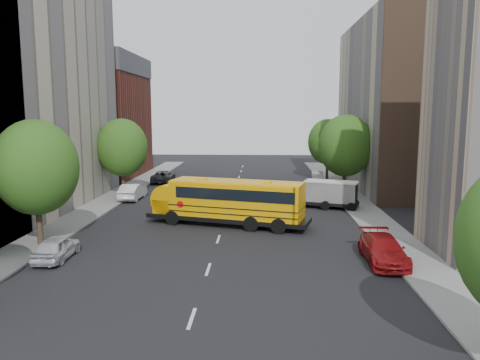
# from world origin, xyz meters

# --- Properties ---
(ground) EXTENTS (120.00, 120.00, 0.00)m
(ground) POSITION_xyz_m (0.00, 0.00, 0.00)
(ground) COLOR black
(ground) RESTS_ON ground
(sidewalk_left) EXTENTS (3.00, 80.00, 0.12)m
(sidewalk_left) POSITION_xyz_m (-11.50, 5.00, 0.06)
(sidewalk_left) COLOR slate
(sidewalk_left) RESTS_ON ground
(sidewalk_right) EXTENTS (3.00, 80.00, 0.12)m
(sidewalk_right) POSITION_xyz_m (11.50, 5.00, 0.06)
(sidewalk_right) COLOR slate
(sidewalk_right) RESTS_ON ground
(lane_markings) EXTENTS (0.15, 64.00, 0.01)m
(lane_markings) POSITION_xyz_m (0.00, 10.00, 0.01)
(lane_markings) COLOR silver
(lane_markings) RESTS_ON ground
(building_left_cream) EXTENTS (10.00, 26.00, 20.00)m
(building_left_cream) POSITION_xyz_m (-18.00, 6.00, 10.00)
(building_left_cream) COLOR #BBAE96
(building_left_cream) RESTS_ON ground
(building_left_redbrick) EXTENTS (10.00, 15.00, 13.00)m
(building_left_redbrick) POSITION_xyz_m (-18.00, 28.00, 6.50)
(building_left_redbrick) COLOR maroon
(building_left_redbrick) RESTS_ON ground
(building_right_far) EXTENTS (10.00, 22.00, 18.00)m
(building_right_far) POSITION_xyz_m (18.00, 20.00, 9.00)
(building_right_far) COLOR tan
(building_right_far) RESTS_ON ground
(building_right_sidewall) EXTENTS (10.10, 0.30, 18.00)m
(building_right_sidewall) POSITION_xyz_m (18.00, 9.00, 9.00)
(building_right_sidewall) COLOR brown
(building_right_sidewall) RESTS_ON ground
(street_tree_1) EXTENTS (5.12, 5.12, 7.90)m
(street_tree_1) POSITION_xyz_m (-11.00, -4.00, 4.95)
(street_tree_1) COLOR #38281C
(street_tree_1) RESTS_ON ground
(street_tree_2) EXTENTS (4.99, 4.99, 7.71)m
(street_tree_2) POSITION_xyz_m (-11.00, 14.00, 4.83)
(street_tree_2) COLOR #38281C
(street_tree_2) RESTS_ON ground
(street_tree_4) EXTENTS (5.25, 5.25, 8.10)m
(street_tree_4) POSITION_xyz_m (11.00, 14.00, 5.08)
(street_tree_4) COLOR #38281C
(street_tree_4) RESTS_ON ground
(street_tree_5) EXTENTS (4.86, 4.86, 7.51)m
(street_tree_5) POSITION_xyz_m (11.00, 26.00, 4.70)
(street_tree_5) COLOR #38281C
(street_tree_5) RESTS_ON ground
(school_bus) EXTENTS (12.39, 5.96, 3.42)m
(school_bus) POSITION_xyz_m (0.23, 1.97, 1.91)
(school_bus) COLOR black
(school_bus) RESTS_ON ground
(safari_truck) EXTENTS (5.92, 3.64, 2.40)m
(safari_truck) POSITION_xyz_m (8.49, 8.63, 1.27)
(safari_truck) COLOR black
(safari_truck) RESTS_ON ground
(parked_car_0) EXTENTS (1.70, 4.03, 1.36)m
(parked_car_0) POSITION_xyz_m (-8.80, -6.67, 0.68)
(parked_car_0) COLOR silver
(parked_car_0) RESTS_ON ground
(parked_car_1) EXTENTS (1.73, 4.75, 1.56)m
(parked_car_1) POSITION_xyz_m (-9.49, 11.86, 0.78)
(parked_car_1) COLOR silver
(parked_car_1) RESTS_ON ground
(parked_car_2) EXTENTS (2.69, 5.33, 1.45)m
(parked_car_2) POSITION_xyz_m (-8.80, 22.73, 0.72)
(parked_car_2) COLOR black
(parked_car_2) RESTS_ON ground
(parked_car_3) EXTENTS (2.09, 5.11, 1.48)m
(parked_car_3) POSITION_xyz_m (9.60, -6.38, 0.74)
(parked_car_3) COLOR maroon
(parked_car_3) RESTS_ON ground
(parked_car_4) EXTENTS (1.68, 4.00, 1.35)m
(parked_car_4) POSITION_xyz_m (8.80, 11.50, 0.68)
(parked_car_4) COLOR #324158
(parked_car_4) RESTS_ON ground
(parked_car_5) EXTENTS (1.65, 3.96, 1.27)m
(parked_car_5) POSITION_xyz_m (9.60, 24.14, 0.64)
(parked_car_5) COLOR #979792
(parked_car_5) RESTS_ON ground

